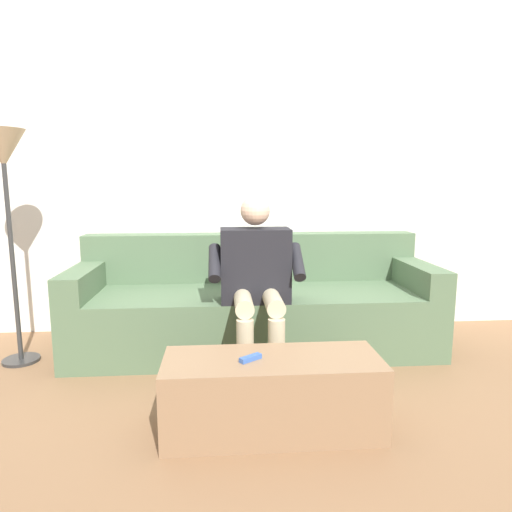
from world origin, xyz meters
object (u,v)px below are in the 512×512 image
object	(u,v)px
remote_blue	(250,358)
coffee_table	(272,394)
floor_lamp	(4,167)
couch	(254,307)
person_solo_seated	(256,273)

from	to	relation	value
remote_blue	coffee_table	bearing A→B (deg)	155.85
coffee_table	floor_lamp	bearing A→B (deg)	-31.43
floor_lamp	couch	bearing A→B (deg)	-173.54
coffee_table	floor_lamp	size ratio (longest dim) A/B	0.68
person_solo_seated	remote_blue	size ratio (longest dim) A/B	9.71
person_solo_seated	floor_lamp	xyz separation A→B (m)	(1.59, -0.24, 0.67)
couch	coffee_table	bearing A→B (deg)	90.00
person_solo_seated	floor_lamp	distance (m)	1.74
remote_blue	floor_lamp	bearing A→B (deg)	-69.53
couch	floor_lamp	world-z (taller)	floor_lamp
person_solo_seated	remote_blue	distance (m)	0.81
coffee_table	person_solo_seated	size ratio (longest dim) A/B	0.94
couch	coffee_table	world-z (taller)	couch
couch	floor_lamp	distance (m)	1.91
person_solo_seated	remote_blue	xyz separation A→B (m)	(0.09, 0.76, -0.25)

